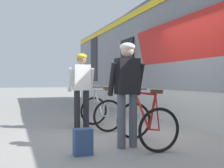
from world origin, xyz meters
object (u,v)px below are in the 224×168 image
object	(u,v)px
train_car	(209,52)
bicycle_near_silver	(101,111)
cyclist_near_in_white	(81,84)
backpack_on_platform	(83,142)
cyclist_far_in_dark	(127,85)
bicycle_far_red	(145,122)

from	to	relation	value
train_car	bicycle_near_silver	distance (m)	3.84
cyclist_near_in_white	backpack_on_platform	xyz separation A→B (m)	(-0.52, -2.17, -0.85)
cyclist_far_in_dark	backpack_on_platform	distance (m)	1.19
cyclist_near_in_white	backpack_on_platform	world-z (taller)	cyclist_near_in_white
cyclist_near_in_white	cyclist_far_in_dark	world-z (taller)	same
train_car	backpack_on_platform	bearing A→B (deg)	-151.45
train_car	cyclist_near_in_white	bearing A→B (deg)	-176.32
train_car	cyclist_far_in_dark	xyz separation A→B (m)	(-3.64, -2.25, -0.91)
train_car	bicycle_near_silver	world-z (taller)	train_car
bicycle_near_silver	backpack_on_platform	distance (m)	2.28
backpack_on_platform	bicycle_far_red	bearing A→B (deg)	9.52
bicycle_near_silver	bicycle_far_red	size ratio (longest dim) A/B	0.99
train_car	backpack_on_platform	world-z (taller)	train_car
cyclist_far_in_dark	train_car	bearing A→B (deg)	31.71
cyclist_near_in_white	backpack_on_platform	bearing A→B (deg)	-103.52
bicycle_near_silver	backpack_on_platform	size ratio (longest dim) A/B	2.73
bicycle_near_silver	cyclist_far_in_dark	bearing A→B (deg)	-94.60
bicycle_near_silver	bicycle_far_red	bearing A→B (deg)	-83.44
cyclist_near_in_white	cyclist_far_in_dark	xyz separation A→B (m)	(0.29, -2.00, 0.00)
train_car	bicycle_far_red	xyz separation A→B (m)	(-3.28, -2.21, -1.56)
bicycle_near_silver	backpack_on_platform	world-z (taller)	bicycle_near_silver
cyclist_near_in_white	bicycle_near_silver	distance (m)	0.79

